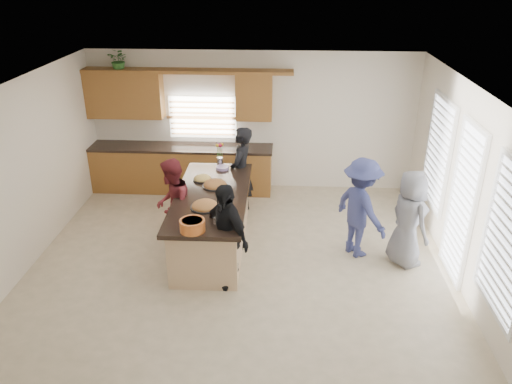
# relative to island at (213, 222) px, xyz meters

# --- Properties ---
(floor) EXTENTS (6.50, 6.50, 0.00)m
(floor) POSITION_rel_island_xyz_m (0.49, -0.47, -0.45)
(floor) COLOR beige
(floor) RESTS_ON ground
(room_shell) EXTENTS (6.52, 6.02, 2.81)m
(room_shell) POSITION_rel_island_xyz_m (0.49, -0.47, 1.45)
(room_shell) COLOR silver
(room_shell) RESTS_ON ground
(back_cabinetry) EXTENTS (4.08, 0.66, 2.46)m
(back_cabinetry) POSITION_rel_island_xyz_m (-0.98, 2.27, 0.46)
(back_cabinetry) COLOR olive
(back_cabinetry) RESTS_ON ground
(right_wall_glazing) EXTENTS (0.06, 4.00, 2.25)m
(right_wall_glazing) POSITION_rel_island_xyz_m (3.71, -0.60, 0.89)
(right_wall_glazing) COLOR white
(right_wall_glazing) RESTS_ON ground
(island) EXTENTS (1.18, 2.71, 0.95)m
(island) POSITION_rel_island_xyz_m (0.00, 0.00, 0.00)
(island) COLOR #D1AD82
(island) RESTS_ON ground
(platter_front) EXTENTS (0.44, 0.44, 0.18)m
(platter_front) POSITION_rel_island_xyz_m (-0.03, -0.48, 0.53)
(platter_front) COLOR black
(platter_front) RESTS_ON island
(platter_mid) EXTENTS (0.43, 0.43, 0.17)m
(platter_mid) POSITION_rel_island_xyz_m (0.02, 0.31, 0.53)
(platter_mid) COLOR black
(platter_mid) RESTS_ON island
(platter_back) EXTENTS (0.32, 0.32, 0.13)m
(platter_back) POSITION_rel_island_xyz_m (-0.23, 0.55, 0.52)
(platter_back) COLOR black
(platter_back) RESTS_ON island
(salad_bowl) EXTENTS (0.35, 0.35, 0.17)m
(salad_bowl) POSITION_rel_island_xyz_m (-0.09, -1.19, 0.59)
(salad_bowl) COLOR #CF6325
(salad_bowl) RESTS_ON island
(clear_cup) EXTENTS (0.07, 0.07, 0.10)m
(clear_cup) POSITION_rel_island_xyz_m (0.19, -0.96, 0.55)
(clear_cup) COLOR white
(clear_cup) RESTS_ON island
(plate_stack) EXTENTS (0.23, 0.23, 0.05)m
(plate_stack) POSITION_rel_island_xyz_m (0.05, 1.07, 0.52)
(plate_stack) COLOR #AE8DCD
(plate_stack) RESTS_ON island
(flower_vase) EXTENTS (0.14, 0.14, 0.42)m
(flower_vase) POSITION_rel_island_xyz_m (-0.02, 1.25, 0.73)
(flower_vase) COLOR silver
(flower_vase) RESTS_ON island
(potted_plant) EXTENTS (0.46, 0.43, 0.44)m
(potted_plant) POSITION_rel_island_xyz_m (-2.04, 2.35, 2.17)
(potted_plant) COLOR #35712D
(potted_plant) RESTS_ON back_cabinetry
(woman_left_back) EXTENTS (0.54, 0.69, 1.68)m
(woman_left_back) POSITION_rel_island_xyz_m (0.37, 1.23, 0.39)
(woman_left_back) COLOR black
(woman_left_back) RESTS_ON ground
(woman_left_mid) EXTENTS (0.59, 0.75, 1.54)m
(woman_left_mid) POSITION_rel_island_xyz_m (-0.62, -0.06, 0.32)
(woman_left_mid) COLOR maroon
(woman_left_mid) RESTS_ON ground
(woman_left_front) EXTENTS (0.92, 0.94, 1.59)m
(woman_left_front) POSITION_rel_island_xyz_m (0.34, -1.02, 0.34)
(woman_left_front) COLOR black
(woman_left_front) RESTS_ON ground
(woman_right_back) EXTENTS (1.09, 1.22, 1.64)m
(woman_right_back) POSITION_rel_island_xyz_m (2.36, -0.08, 0.37)
(woman_right_back) COLOR navy
(woman_right_back) RESTS_ON ground
(woman_right_front) EXTENTS (0.76, 0.90, 1.55)m
(woman_right_front) POSITION_rel_island_xyz_m (3.06, -0.33, 0.33)
(woman_right_front) COLOR slate
(woman_right_front) RESTS_ON ground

